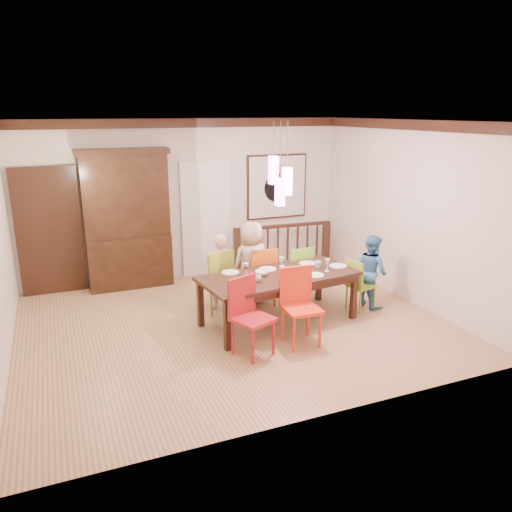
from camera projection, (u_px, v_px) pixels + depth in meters
name	position (u px, v px, depth m)	size (l,w,h in m)	color
floor	(234.00, 324.00, 7.36)	(6.00, 6.00, 0.00)	#936D47
ceiling	(232.00, 121.00, 6.54)	(6.00, 6.00, 0.00)	white
wall_back	(187.00, 200.00, 9.17)	(6.00, 6.00, 0.00)	beige
wall_right	(408.00, 213.00, 8.04)	(5.00, 5.00, 0.00)	beige
crown_molding	(232.00, 127.00, 6.56)	(6.00, 5.00, 0.16)	black
panel_door	(49.00, 233.00, 8.36)	(1.04, 0.07, 2.24)	black
white_doorway	(206.00, 220.00, 9.38)	(0.97, 0.05, 2.22)	silver
painting	(277.00, 187.00, 9.75)	(1.25, 0.06, 1.25)	black
pendant_cluster	(280.00, 181.00, 6.85)	(0.27, 0.21, 1.14)	#FF4CB8
dining_table	(279.00, 279.00, 7.25)	(2.39, 1.32, 0.75)	black
chair_far_left	(214.00, 276.00, 7.73)	(0.57, 0.57, 1.00)	#8CA525
chair_far_mid	(260.00, 271.00, 7.99)	(0.46, 0.46, 0.97)	#C65413
chair_far_right	(296.00, 269.00, 8.18)	(0.44, 0.44, 0.93)	#6AB627
chair_near_left	(253.00, 313.00, 6.30)	(0.59, 0.59, 1.01)	#A8191D
chair_near_mid	(302.00, 303.00, 6.59)	(0.49, 0.49, 1.03)	red
chair_end_right	(361.00, 281.00, 7.80)	(0.44, 0.44, 0.83)	#81A628
china_hutch	(127.00, 220.00, 8.64)	(1.54, 0.46, 2.43)	black
balustrade	(283.00, 248.00, 9.57)	(1.97, 0.19, 0.96)	black
person_far_left	(220.00, 271.00, 7.81)	(0.45, 0.29, 1.22)	#FFC2D3
person_far_mid	(252.00, 263.00, 7.99)	(0.67, 0.43, 1.36)	beige
person_end_right	(371.00, 271.00, 7.92)	(0.57, 0.44, 1.17)	teal
serving_bowl	(295.00, 272.00, 7.18)	(0.35, 0.35, 0.09)	yellow
small_bowl	(262.00, 273.00, 7.19)	(0.20, 0.20, 0.06)	white
cup_left	(257.00, 278.00, 6.92)	(0.12, 0.12, 0.09)	silver
cup_right	(318.00, 264.00, 7.53)	(0.10, 0.10, 0.10)	silver
plate_far_left	(230.00, 272.00, 7.29)	(0.26, 0.26, 0.01)	white
plate_far_mid	(268.00, 269.00, 7.44)	(0.26, 0.26, 0.01)	white
plate_far_right	(307.00, 263.00, 7.72)	(0.26, 0.26, 0.01)	white
plate_near_left	(240.00, 285.00, 6.76)	(0.26, 0.26, 0.01)	white
plate_near_mid	(315.00, 275.00, 7.18)	(0.26, 0.26, 0.01)	white
plate_end_right	(338.00, 266.00, 7.60)	(0.26, 0.26, 0.01)	white
wine_glass_a	(246.00, 270.00, 7.14)	(0.08, 0.08, 0.19)	#590C19
wine_glass_b	(282.00, 263.00, 7.43)	(0.08, 0.08, 0.19)	silver
wine_glass_c	(282.00, 273.00, 7.00)	(0.08, 0.08, 0.19)	#590C19
wine_glass_d	(327.00, 265.00, 7.35)	(0.08, 0.08, 0.19)	silver
napkin	(286.00, 281.00, 6.94)	(0.18, 0.14, 0.01)	#D83359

